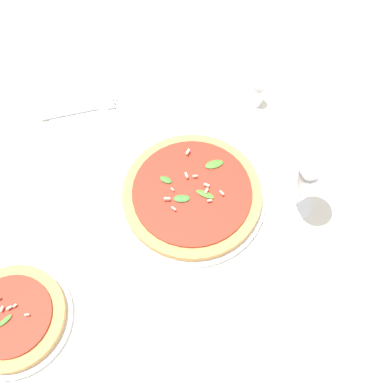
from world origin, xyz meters
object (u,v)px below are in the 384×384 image
object	(u,v)px
wine_glass	(309,175)
fork	(86,109)
shaker_pepper	(257,94)
pizza_arugula_main	(192,195)
pizza_personal_side	(13,318)

from	to	relation	value
wine_glass	fork	distance (m)	0.55
wine_glass	shaker_pepper	size ratio (longest dim) A/B	2.71
pizza_arugula_main	pizza_personal_side	distance (m)	0.42
pizza_personal_side	fork	xyz separation A→B (m)	(0.17, 0.47, -0.01)
shaker_pepper	pizza_arugula_main	bearing A→B (deg)	-131.67
wine_glass	shaker_pepper	distance (m)	0.30
pizza_personal_side	shaker_pepper	xyz separation A→B (m)	(0.58, 0.42, 0.02)
pizza_personal_side	wine_glass	size ratio (longest dim) A/B	1.20
shaker_pepper	fork	bearing A→B (deg)	172.34
wine_glass	pizza_arugula_main	bearing A→B (deg)	164.63
pizza_personal_side	wine_glass	xyz separation A→B (m)	(0.59, 0.13, 0.11)
pizza_arugula_main	fork	bearing A→B (deg)	125.73
shaker_pepper	pizza_personal_side	bearing A→B (deg)	-144.36
pizza_personal_side	wine_glass	distance (m)	0.62
pizza_arugula_main	fork	world-z (taller)	pizza_arugula_main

